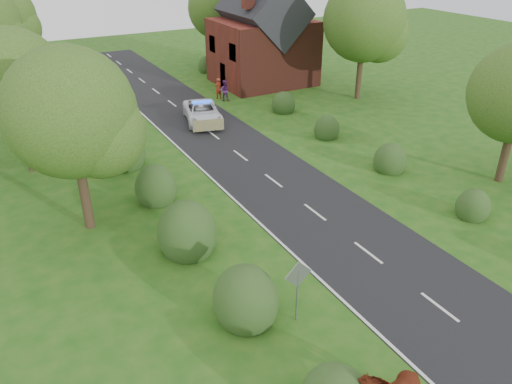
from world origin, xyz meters
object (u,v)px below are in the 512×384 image
road_sign (298,283)px  police_van (202,112)px  pedestrian_red (218,88)px  pedestrian_purple (224,90)px

road_sign → police_van: road_sign is taller
pedestrian_red → pedestrian_purple: pedestrian_red is taller
road_sign → pedestrian_red: 27.01m
road_sign → pedestrian_purple: road_sign is taller
road_sign → pedestrian_red: size_ratio=1.49×
police_van → pedestrian_purple: bearing=61.5°
police_van → pedestrian_red: 5.81m
road_sign → pedestrian_red: bearing=70.8°
pedestrian_red → pedestrian_purple: bearing=96.8°
pedestrian_red → road_sign: bearing=63.4°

